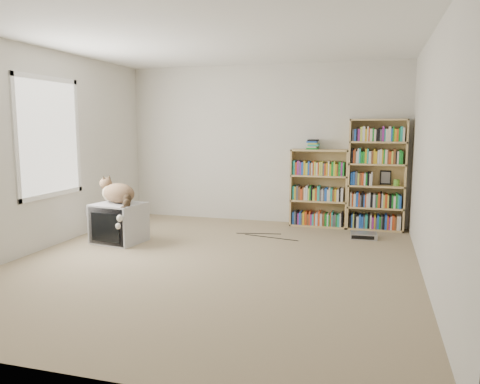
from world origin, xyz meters
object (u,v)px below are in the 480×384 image
(cat, at_px, (119,196))
(bookcase_short, at_px, (319,191))
(bookcase_tall, at_px, (377,177))
(dvd_player, at_px, (364,236))
(crt_tv, at_px, (119,223))

(cat, distance_m, bookcase_short, 3.01)
(bookcase_tall, height_order, dvd_player, bookcase_tall)
(cat, bearing_deg, bookcase_tall, 44.64)
(dvd_player, bearing_deg, bookcase_tall, 74.12)
(bookcase_tall, xyz_separation_m, dvd_player, (-0.14, -0.66, -0.75))
(crt_tv, bearing_deg, bookcase_tall, 36.67)
(crt_tv, height_order, cat, cat)
(cat, distance_m, dvd_player, 3.37)
(bookcase_short, relative_size, dvd_player, 3.36)
(crt_tv, relative_size, dvd_player, 1.91)
(bookcase_short, height_order, dvd_player, bookcase_short)
(bookcase_tall, relative_size, bookcase_short, 1.38)
(crt_tv, xyz_separation_m, bookcase_tall, (3.28, 1.77, 0.53))
(bookcase_tall, xyz_separation_m, bookcase_short, (-0.84, 0.00, -0.25))
(crt_tv, xyz_separation_m, dvd_player, (3.14, 1.11, -0.22))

